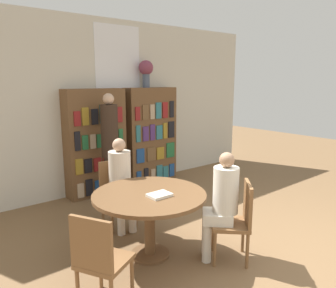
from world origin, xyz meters
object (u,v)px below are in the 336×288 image
flower_vase (146,70)px  chair_near_camera (99,257)px  librarian_standing (110,138)px  chair_far_side (238,218)px  bookshelf_left (96,143)px  bookshelf_right (151,136)px  seated_reader_right (222,200)px  chair_left_side (116,190)px  seated_reader_left (121,178)px  reading_table (149,203)px

flower_vase → chair_near_camera: flower_vase is taller
flower_vase → librarian_standing: bearing=-154.9°
flower_vase → librarian_standing: size_ratio=0.28×
flower_vase → chair_far_side: size_ratio=0.56×
bookshelf_left → bookshelf_right: size_ratio=1.00×
seated_reader_right → librarian_standing: librarian_standing is taller
seated_reader_right → librarian_standing: (-0.07, 2.29, 0.37)m
chair_left_side → seated_reader_left: seated_reader_left is taller
chair_left_side → seated_reader_right: (0.43, -1.50, 0.20)m
chair_near_camera → chair_far_side: size_ratio=1.00×
flower_vase → chair_left_side: (-1.44, -1.29, -1.64)m
librarian_standing → chair_far_side: bearing=-85.4°
seated_reader_left → librarian_standing: 1.10m
bookshelf_left → bookshelf_right: 1.16m
bookshelf_left → seated_reader_right: bookshelf_left is taller
seated_reader_right → chair_near_camera: bearing=130.3°
chair_left_side → chair_far_side: (0.56, -1.63, 0.00)m
chair_far_side → librarian_standing: (-0.19, 2.42, 0.57)m
seated_reader_left → seated_reader_right: (0.45, -1.33, -0.01)m
chair_near_camera → librarian_standing: 2.64m
flower_vase → chair_left_side: bearing=-138.0°
bookshelf_right → chair_far_side: bearing=-108.3°
seated_reader_left → reading_table: bearing=90.0°
bookshelf_left → chair_far_side: size_ratio=2.06×
seated_reader_right → chair_left_side: bearing=60.0°
flower_vase → librarian_standing: flower_vase is taller
reading_table → seated_reader_right: bearing=-44.2°
chair_far_side → seated_reader_left: bearing=65.9°
reading_table → librarian_standing: (0.50, 1.74, 0.44)m
bookshelf_right → reading_table: (-1.66, -2.25, -0.28)m
reading_table → seated_reader_left: bearing=81.8°
bookshelf_left → seated_reader_left: 1.53m
seated_reader_left → librarian_standing: size_ratio=0.70×
bookshelf_left → chair_near_camera: bookshelf_left is taller
reading_table → librarian_standing: bearing=74.1°
chair_far_side → seated_reader_right: seated_reader_right is taller
librarian_standing → reading_table: bearing=-105.9°
flower_vase → reading_table: bearing=-125.0°
flower_vase → reading_table: 3.13m
chair_near_camera → seated_reader_right: 1.43m
flower_vase → seated_reader_right: (-1.01, -2.80, -1.44)m
bookshelf_left → flower_vase: bearing=0.2°
bookshelf_right → chair_left_side: bookshelf_right is taller
seated_reader_left → chair_near_camera: bearing=60.1°
bookshelf_left → flower_vase: flower_vase is taller
chair_near_camera → seated_reader_left: seated_reader_left is taller
chair_far_side → seated_reader_right: size_ratio=0.73×
chair_left_side → seated_reader_left: size_ratio=0.72×
chair_left_side → seated_reader_right: 1.57m
flower_vase → seated_reader_left: size_ratio=0.40×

